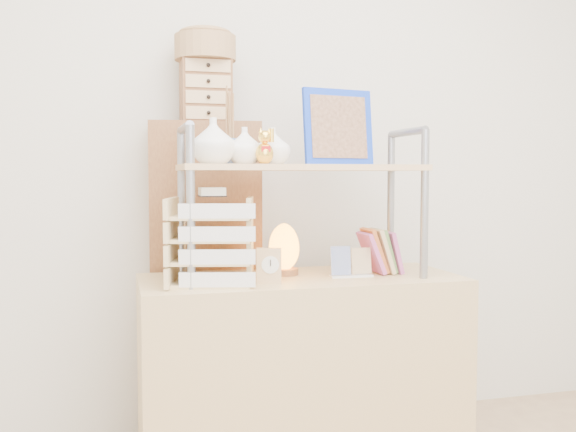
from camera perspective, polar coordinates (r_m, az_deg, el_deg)
name	(u,v)px	position (r m, az deg, el deg)	size (l,w,h in m)	color
desk	(301,374)	(2.51, 1.18, -13.89)	(1.20, 0.50, 0.75)	tan
cabinet	(207,284)	(2.73, -7.26, -6.02)	(0.45, 0.24, 1.35)	brown
hutch	(285,164)	(2.39, -0.27, 4.68)	(0.90, 0.34, 0.72)	gray
letter_tray	(212,246)	(2.27, -6.75, -2.63)	(0.33, 0.32, 0.34)	tan
salt_lamp	(284,249)	(2.46, -0.37, -2.92)	(0.13, 0.12, 0.20)	brown
desk_clock	(269,266)	(2.28, -1.70, -4.42)	(0.09, 0.06, 0.12)	tan
postcard_stand	(351,268)	(2.43, 5.61, -4.62)	(0.17, 0.05, 0.12)	white
drawer_chest	(206,92)	(2.69, -7.33, 10.92)	(0.20, 0.16, 0.25)	brown
woven_basket	(205,48)	(2.72, -7.37, 14.56)	(0.25, 0.25, 0.10)	olive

